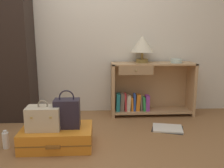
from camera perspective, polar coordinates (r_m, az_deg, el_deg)
name	(u,v)px	position (r m, az deg, el deg)	size (l,w,h in m)	color
ground_plane	(84,159)	(2.41, -6.62, -17.17)	(9.00, 9.00, 0.00)	olive
back_wall	(88,24)	(3.61, -5.68, 14.00)	(6.40, 0.10, 2.60)	silver
bookshelf	(148,89)	(3.54, 8.52, -1.29)	(1.18, 0.35, 0.76)	tan
table_lamp	(142,45)	(3.45, 7.18, 9.18)	(0.33, 0.33, 0.38)	olive
bowl	(176,61)	(3.53, 14.99, 5.31)	(0.16, 0.16, 0.06)	silver
suitcase_large	(57,137)	(2.65, -12.84, -12.10)	(0.73, 0.47, 0.21)	orange
train_case	(44,118)	(2.57, -15.86, -7.72)	(0.33, 0.21, 0.31)	beige
handbag	(67,113)	(2.56, -10.56, -6.73)	(0.26, 0.16, 0.40)	#231E2D
bottle	(6,140)	(2.78, -23.84, -12.00)	(0.06, 0.06, 0.19)	white
open_book_on_floor	(167,128)	(3.12, 12.98, -10.19)	(0.45, 0.39, 0.02)	white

